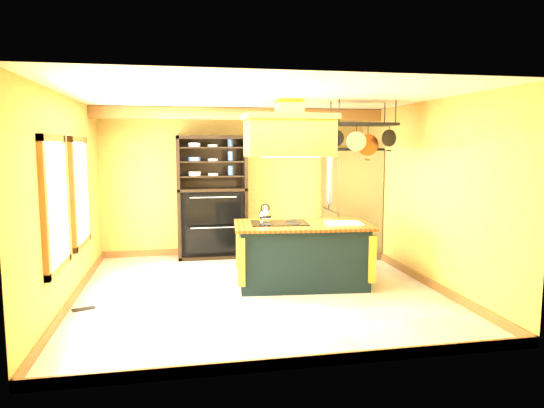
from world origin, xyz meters
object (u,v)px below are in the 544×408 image
object	(u,v)px
kitchen_island	(302,254)
refrigerator	(351,205)
pot_rack	(363,131)
hutch	(212,210)
range_hood	(289,133)

from	to	relation	value
kitchen_island	refrigerator	bearing A→B (deg)	56.93
kitchen_island	pot_rack	bearing A→B (deg)	5.41
kitchen_island	hutch	size ratio (longest dim) A/B	0.93
refrigerator	hutch	distance (m)	2.58
kitchen_island	range_hood	size ratio (longest dim) A/B	1.59
refrigerator	pot_rack	bearing A→B (deg)	-105.34
kitchen_island	refrigerator	distance (m)	2.28
kitchen_island	hutch	world-z (taller)	hutch
range_hood	pot_rack	xyz separation A→B (m)	(1.10, 0.00, 0.04)
range_hood	refrigerator	distance (m)	2.68
refrigerator	hutch	bearing A→B (deg)	172.02
hutch	kitchen_island	bearing A→B (deg)	-60.96
kitchen_island	range_hood	xyz separation A→B (m)	(-0.20, -0.00, 1.76)
pot_rack	hutch	distance (m)	3.27
range_hood	pot_rack	distance (m)	1.10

